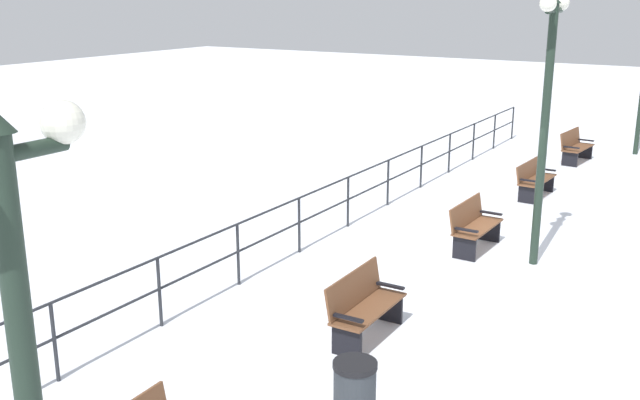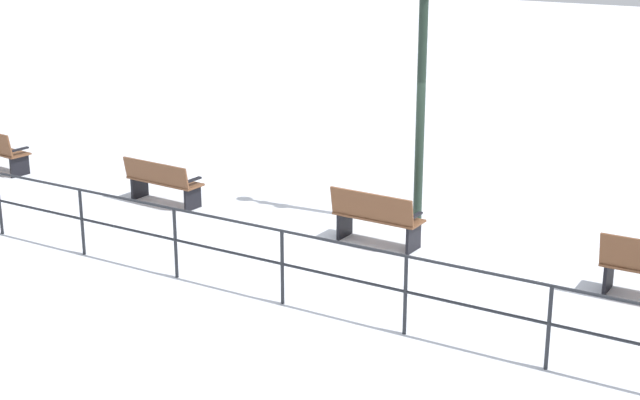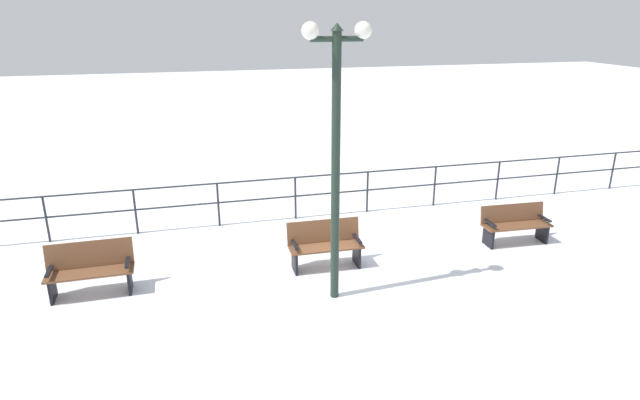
{
  "view_description": "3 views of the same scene",
  "coord_description": "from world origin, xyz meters",
  "px_view_note": "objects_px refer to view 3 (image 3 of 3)",
  "views": [
    {
      "loc": [
        4.46,
        -12.93,
        4.77
      ],
      "look_at": [
        -2.35,
        -1.78,
        1.07
      ],
      "focal_mm": 41.3,
      "sensor_mm": 36.0,
      "label": 1
    },
    {
      "loc": [
        -12.93,
        -6.77,
        5.33
      ],
      "look_at": [
        -1.55,
        0.12,
        1.17
      ],
      "focal_mm": 53.59,
      "sensor_mm": 36.0,
      "label": 2
    },
    {
      "loc": [
        9.41,
        -2.6,
        4.84
      ],
      "look_at": [
        -1.15,
        0.2,
        1.01
      ],
      "focal_mm": 29.94,
      "sensor_mm": 36.0,
      "label": 3
    }
  ],
  "objects_px": {
    "bench_fourth": "(515,224)",
    "bench_second": "(90,269)",
    "bench_third": "(325,244)",
    "lamppost_middle": "(336,128)"
  },
  "relations": [
    {
      "from": "bench_second",
      "to": "lamppost_middle",
      "type": "distance_m",
      "value": 5.12
    },
    {
      "from": "bench_third",
      "to": "lamppost_middle",
      "type": "bearing_deg",
      "value": -6.11
    },
    {
      "from": "lamppost_middle",
      "to": "bench_second",
      "type": "bearing_deg",
      "value": -106.39
    },
    {
      "from": "bench_second",
      "to": "bench_third",
      "type": "relative_size",
      "value": 1.01
    },
    {
      "from": "bench_third",
      "to": "bench_fourth",
      "type": "bearing_deg",
      "value": 92.42
    },
    {
      "from": "bench_second",
      "to": "lamppost_middle",
      "type": "bearing_deg",
      "value": 72.93
    },
    {
      "from": "bench_fourth",
      "to": "lamppost_middle",
      "type": "xyz_separation_m",
      "value": [
        1.3,
        -4.55,
        2.63
      ]
    },
    {
      "from": "bench_third",
      "to": "lamppost_middle",
      "type": "distance_m",
      "value": 2.87
    },
    {
      "from": "bench_second",
      "to": "bench_fourth",
      "type": "relative_size",
      "value": 0.98
    },
    {
      "from": "bench_fourth",
      "to": "bench_second",
      "type": "bearing_deg",
      "value": -86.85
    }
  ]
}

